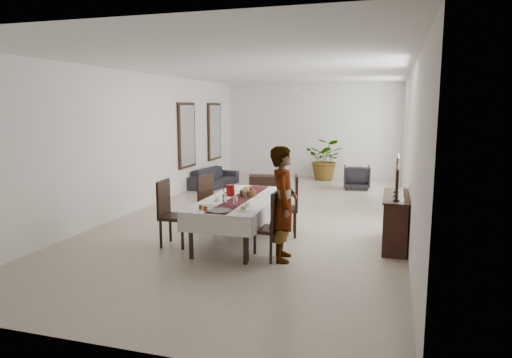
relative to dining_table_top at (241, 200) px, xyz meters
name	(u,v)px	position (x,y,z in m)	size (l,w,h in m)	color
floor	(266,214)	(-0.12, 2.09, -0.75)	(6.00, 12.00, 0.00)	#BAAB94
ceiling	(266,69)	(-0.12, 2.09, 2.45)	(6.00, 12.00, 0.02)	white
wall_back	(313,130)	(-0.12, 8.09, 0.85)	(6.00, 0.02, 3.20)	white
wall_front	(99,192)	(-0.12, -3.91, 0.85)	(6.00, 0.02, 3.20)	white
wall_left	(145,141)	(-3.12, 2.09, 0.85)	(0.02, 12.00, 3.20)	white
wall_right	(409,147)	(2.88, 2.09, 0.85)	(0.02, 12.00, 3.20)	white
dining_table_top	(241,200)	(0.00, 0.00, 0.00)	(1.03, 2.48, 0.05)	black
table_leg_fl	(191,237)	(-0.45, -1.18, -0.39)	(0.07, 0.07, 0.72)	black
table_leg_fr	(245,242)	(0.46, -1.17, -0.39)	(0.07, 0.07, 0.72)	black
table_leg_bl	(238,206)	(-0.46, 1.17, -0.39)	(0.07, 0.07, 0.72)	black
table_leg_br	(281,209)	(0.45, 1.18, -0.39)	(0.07, 0.07, 0.72)	black
tablecloth_top	(241,199)	(0.00, 0.00, 0.03)	(1.22, 2.67, 0.01)	white
tablecloth_drape_left	(210,205)	(-0.60, 0.00, -0.12)	(0.01, 2.67, 0.31)	white
tablecloth_drape_right	(274,209)	(0.60, 0.00, -0.12)	(0.01, 2.67, 0.31)	silver
tablecloth_drape_near	(214,225)	(0.01, -1.33, -0.12)	(1.22, 0.01, 0.31)	silver
tablecloth_drape_far	(261,193)	(-0.01, 1.33, -0.12)	(1.22, 0.01, 0.31)	silver
table_runner	(241,198)	(0.00, 0.00, 0.04)	(0.36, 2.58, 0.00)	#57191C
red_pitcher	(230,190)	(-0.26, 0.15, 0.14)	(0.15, 0.15, 0.21)	maroon
pitcher_handle	(226,190)	(-0.35, 0.15, 0.14)	(0.12, 0.12, 0.02)	maroon
wine_glass_near	(235,201)	(0.13, -0.67, 0.13)	(0.07, 0.07, 0.18)	white
wine_glass_mid	(225,199)	(-0.10, -0.57, 0.13)	(0.07, 0.07, 0.18)	silver
wine_glass_far	(245,193)	(0.05, 0.05, 0.13)	(0.07, 0.07, 0.18)	white
teacup_right	(247,205)	(0.31, -0.62, 0.07)	(0.09, 0.09, 0.06)	silver
saucer_right	(247,206)	(0.31, -0.62, 0.04)	(0.15, 0.15, 0.01)	silver
teacup_left	(218,199)	(-0.31, -0.36, 0.07)	(0.09, 0.09, 0.06)	white
saucer_left	(218,201)	(-0.31, -0.36, 0.04)	(0.15, 0.15, 0.01)	white
plate_near_right	(243,210)	(0.35, -0.93, 0.04)	(0.25, 0.25, 0.02)	white
bread_near_right	(243,208)	(0.35, -0.93, 0.07)	(0.09, 0.09, 0.09)	#D3BA66
plate_near_left	(209,206)	(-0.30, -0.78, 0.04)	(0.25, 0.25, 0.02)	silver
plate_far_left	(234,191)	(-0.33, 0.57, 0.04)	(0.25, 0.25, 0.02)	white
serving_tray	(219,211)	(0.01, -1.08, 0.05)	(0.37, 0.37, 0.02)	#444449
jam_jar_a	(205,208)	(-0.22, -1.12, 0.08)	(0.07, 0.07, 0.08)	brown
jam_jar_b	(201,207)	(-0.32, -1.06, 0.08)	(0.07, 0.07, 0.08)	brown
fruit_basket	(248,193)	(0.05, 0.26, 0.09)	(0.31, 0.31, 0.10)	brown
fruit_red	(250,189)	(0.08, 0.28, 0.17)	(0.09, 0.09, 0.09)	maroon
fruit_green	(246,188)	(0.01, 0.29, 0.17)	(0.08, 0.08, 0.08)	#588327
fruit_yellow	(247,189)	(0.05, 0.21, 0.17)	(0.09, 0.09, 0.09)	yellow
chair_right_near_seat	(263,229)	(0.65, -0.85, -0.26)	(0.47, 0.47, 0.05)	black
chair_right_near_leg_fl	(271,249)	(0.83, -1.04, -0.52)	(0.05, 0.05, 0.46)	black
chair_right_near_leg_fr	(277,242)	(0.84, -0.66, -0.52)	(0.05, 0.05, 0.46)	black
chair_right_near_leg_bl	(247,247)	(0.45, -1.04, -0.52)	(0.05, 0.05, 0.46)	black
chair_right_near_leg_br	(255,240)	(0.46, -0.65, -0.52)	(0.05, 0.05, 0.46)	black
chair_right_near_back	(276,210)	(0.86, -0.85, 0.06)	(0.47, 0.04, 0.60)	black
chair_right_far_seat	(284,209)	(0.66, 0.57, -0.24)	(0.49, 0.49, 0.06)	black
chair_right_far_leg_fl	(295,226)	(0.90, 0.42, -0.51)	(0.05, 0.05, 0.48)	black
chair_right_far_leg_fr	(294,220)	(0.81, 0.81, -0.51)	(0.05, 0.05, 0.48)	black
chair_right_far_leg_bl	(273,225)	(0.52, 0.33, -0.51)	(0.05, 0.05, 0.48)	black
chair_right_far_leg_br	(274,220)	(0.42, 0.71, -0.51)	(0.05, 0.05, 0.48)	black
chair_right_far_back	(296,192)	(0.88, 0.62, 0.09)	(0.49, 0.04, 0.62)	black
chair_left_near_seat	(176,217)	(-1.00, -0.60, -0.24)	(0.49, 0.49, 0.06)	black
chair_left_near_leg_fl	(170,228)	(-1.21, -0.41, -0.51)	(0.05, 0.05, 0.48)	black
chair_left_near_leg_fr	(161,234)	(-1.19, -0.81, -0.51)	(0.05, 0.05, 0.48)	black
chair_left_near_leg_bl	(191,230)	(-0.81, -0.38, -0.51)	(0.05, 0.05, 0.48)	black
chair_left_near_leg_br	(182,236)	(-0.79, -0.78, -0.51)	(0.05, 0.05, 0.48)	black
chair_left_near_back	(163,198)	(-1.22, -0.61, 0.09)	(0.49, 0.04, 0.62)	black
chair_left_far_seat	(214,206)	(-0.77, 0.58, -0.27)	(0.45, 0.45, 0.05)	black
chair_left_far_leg_fl	(212,215)	(-0.89, 0.82, -0.53)	(0.05, 0.05, 0.45)	black
chair_left_far_leg_fr	(201,219)	(-1.00, 0.46, -0.53)	(0.05, 0.05, 0.45)	black
chair_left_far_leg_bl	(227,218)	(-0.54, 0.71, -0.53)	(0.05, 0.05, 0.45)	black
chair_left_far_leg_br	(215,221)	(-0.65, 0.35, -0.53)	(0.05, 0.05, 0.45)	black
chair_left_far_back	(205,189)	(-0.97, 0.64, 0.04)	(0.45, 0.04, 0.58)	black
woman	(283,204)	(0.96, -0.79, 0.16)	(0.66, 0.43, 1.81)	gray
sideboard_body	(395,221)	(2.66, 0.48, -0.31)	(0.39, 1.45, 0.87)	black
sideboard_top	(396,196)	(2.66, 0.48, 0.14)	(0.43, 1.51, 0.03)	black
candlestick_near_base	(396,200)	(2.66, -0.05, 0.17)	(0.10, 0.10, 0.03)	black
candlestick_near_shaft	(397,185)	(2.66, -0.05, 0.42)	(0.05, 0.05, 0.48)	black
candlestick_near_candle	(398,167)	(2.66, -0.05, 0.70)	(0.03, 0.03, 0.08)	beige
candlestick_mid_base	(396,196)	(2.66, 0.34, 0.17)	(0.10, 0.10, 0.03)	black
candlestick_mid_shaft	(397,177)	(2.66, 0.34, 0.49)	(0.05, 0.05, 0.63)	black
candlestick_mid_candle	(398,156)	(2.66, 0.34, 0.85)	(0.03, 0.03, 0.08)	beige
candlestick_far_base	(396,192)	(2.66, 0.72, 0.17)	(0.10, 0.10, 0.03)	black
candlestick_far_shaft	(397,176)	(2.66, 0.72, 0.45)	(0.05, 0.05, 0.53)	black
candlestick_far_candle	(398,159)	(2.66, 0.72, 0.75)	(0.03, 0.03, 0.08)	white
sofa	(214,177)	(-2.61, 5.17, -0.47)	(1.89, 0.74, 0.55)	#28262C
armchair	(357,177)	(1.58, 6.01, -0.40)	(0.75, 0.77, 0.70)	#2B282E
coffee_table	(263,181)	(-1.16, 5.46, -0.57)	(0.81, 0.54, 0.36)	black
potted_plant	(326,159)	(0.45, 7.47, -0.06)	(1.24, 1.08, 1.38)	#245723
mirror_frame_near	(187,135)	(-3.08, 4.29, 0.85)	(0.06, 1.05, 1.85)	black
mirror_glass_near	(188,135)	(-3.04, 4.29, 0.85)	(0.01, 0.90, 1.70)	silver
mirror_frame_far	(214,132)	(-3.08, 6.39, 0.85)	(0.06, 1.05, 1.85)	black
mirror_glass_far	(215,132)	(-3.04, 6.39, 0.85)	(0.01, 0.90, 1.70)	white
fan_rod	(295,82)	(-0.12, 5.09, 2.35)	(0.04, 0.04, 0.20)	white
fan_hub	(295,89)	(-0.12, 5.09, 2.15)	(0.16, 0.16, 0.08)	silver
fan_blade_n	(298,89)	(-0.12, 5.44, 2.15)	(0.10, 0.55, 0.01)	silver
fan_blade_s	(292,88)	(-0.12, 4.74, 2.15)	(0.10, 0.55, 0.01)	silver
fan_blade_e	(307,89)	(0.23, 5.09, 2.15)	(0.55, 0.10, 0.01)	silver
fan_blade_w	(283,89)	(-0.47, 5.09, 2.15)	(0.55, 0.10, 0.01)	silver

